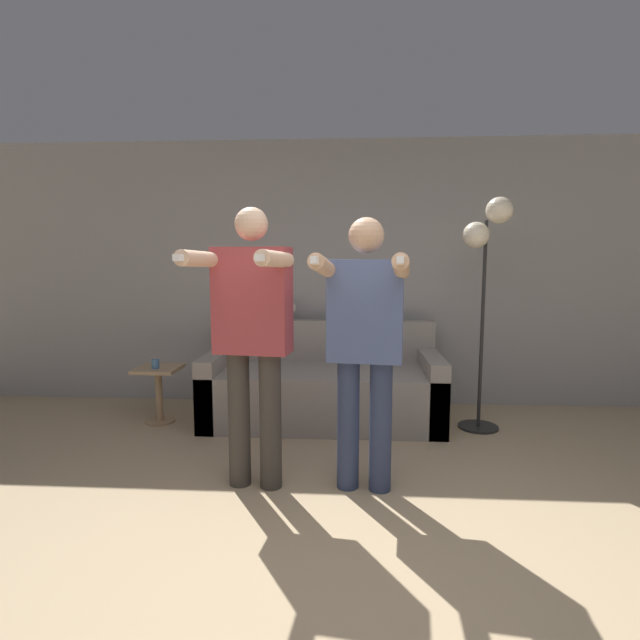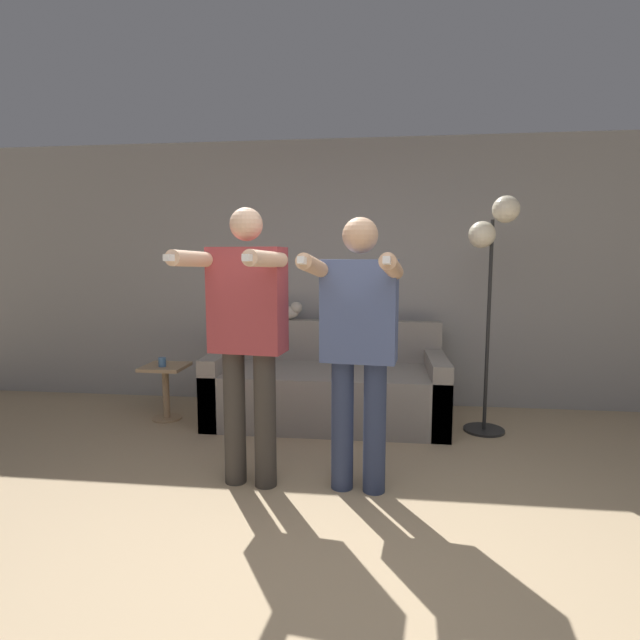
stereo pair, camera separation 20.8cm
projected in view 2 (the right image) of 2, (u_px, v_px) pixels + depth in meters
ground_plane at (336, 588)px, 2.22m from camera, size 16.00×16.00×0.00m
wall_back at (362, 274)px, 4.93m from camera, size 10.00×0.05×2.60m
couch at (327, 389)px, 4.49m from camera, size 2.07×0.92×0.87m
person_left at (247, 328)px, 3.10m from camera, size 0.59×0.72×1.77m
person_right at (359, 335)px, 3.03m from camera, size 0.58×0.72×1.70m
cat at (286, 312)px, 4.81m from camera, size 0.41×0.13×0.18m
floor_lamp at (492, 250)px, 4.05m from camera, size 0.40×0.34×1.96m
side_table at (166, 382)px, 4.51m from camera, size 0.37×0.37×0.50m
cup at (162, 362)px, 4.43m from camera, size 0.07×0.07×0.08m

